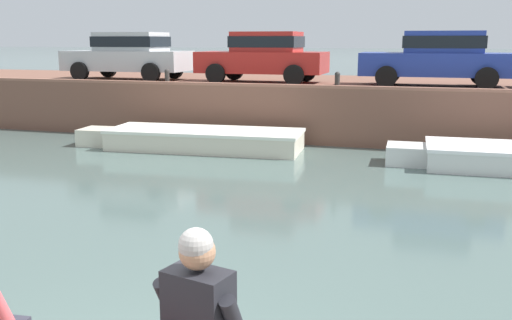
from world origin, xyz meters
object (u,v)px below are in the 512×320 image
at_px(car_leftmost_silver, 129,54).
at_px(car_left_inner_red, 264,55).
at_px(boat_moored_west_cream, 196,139).
at_px(car_centre_blue, 439,56).
at_px(mooring_bollard_mid, 337,79).
at_px(mooring_bollard_west, 167,76).

xyz_separation_m(car_leftmost_silver, car_left_inner_red, (4.65, -0.00, -0.00)).
distance_m(boat_moored_west_cream, car_centre_blue, 7.22).
height_order(car_left_inner_red, car_centre_blue, same).
relative_size(car_leftmost_silver, mooring_bollard_mid, 9.26).
bearing_deg(car_centre_blue, mooring_bollard_mid, -152.23).
xyz_separation_m(boat_moored_west_cream, car_leftmost_silver, (-3.64, 3.13, 2.17)).
bearing_deg(mooring_bollard_west, car_centre_blue, 10.13).
height_order(boat_moored_west_cream, mooring_bollard_west, mooring_bollard_west).
bearing_deg(car_left_inner_red, mooring_bollard_mid, -29.04).
distance_m(car_left_inner_red, mooring_bollard_mid, 2.92).
xyz_separation_m(car_left_inner_red, car_centre_blue, (5.13, 0.00, 0.00)).
xyz_separation_m(car_centre_blue, mooring_bollard_mid, (-2.63, -1.39, -0.61)).
bearing_deg(mooring_bollard_mid, car_left_inner_red, 150.96).
bearing_deg(car_centre_blue, mooring_bollard_west, -169.87).
relative_size(boat_moored_west_cream, mooring_bollard_west, 14.05).
distance_m(boat_moored_west_cream, car_leftmost_silver, 5.27).
height_order(car_leftmost_silver, mooring_bollard_mid, car_leftmost_silver).
relative_size(car_centre_blue, mooring_bollard_west, 9.41).
bearing_deg(car_leftmost_silver, mooring_bollard_west, -34.49).
distance_m(boat_moored_west_cream, car_left_inner_red, 3.94).
relative_size(boat_moored_west_cream, car_centre_blue, 1.49).
xyz_separation_m(boat_moored_west_cream, mooring_bollard_west, (-1.62, 1.75, 1.56)).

